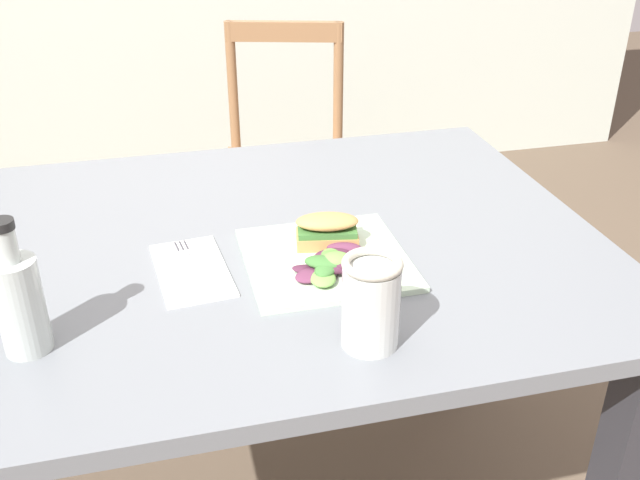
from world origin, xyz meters
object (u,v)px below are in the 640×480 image
dining_table (282,301)px  plate_lunch (326,259)px  chair_wooden_far (284,166)px  fork_on_napkin (189,263)px  mason_jar_iced_tea (371,307)px  sandwich_half_front (327,229)px  bottle_cold_brew (21,307)px

dining_table → plate_lunch: (0.06, -0.10, 0.14)m
dining_table → plate_lunch: 0.18m
chair_wooden_far → plate_lunch: bearing=-97.5°
dining_table → chair_wooden_far: 1.04m
chair_wooden_far → fork_on_napkin: size_ratio=4.68×
plate_lunch → mason_jar_iced_tea: 0.24m
sandwich_half_front → fork_on_napkin: bearing=179.8°
sandwich_half_front → bottle_cold_brew: 0.49m
dining_table → plate_lunch: plate_lunch is taller
bottle_cold_brew → mason_jar_iced_tea: bottle_cold_brew is taller
fork_on_napkin → mason_jar_iced_tea: size_ratio=1.40×
chair_wooden_far → plate_lunch: 1.15m
chair_wooden_far → mason_jar_iced_tea: bearing=-96.1°
mason_jar_iced_tea → bottle_cold_brew: bearing=167.5°
dining_table → bottle_cold_brew: (-0.39, -0.23, 0.20)m
dining_table → mason_jar_iced_tea: size_ratio=8.39×
sandwich_half_front → chair_wooden_far: bearing=82.8°
sandwich_half_front → bottle_cold_brew: (-0.46, -0.17, 0.03)m
dining_table → sandwich_half_front: size_ratio=9.80×
dining_table → chair_wooden_far: size_ratio=1.28×
dining_table → fork_on_napkin: (-0.16, -0.06, 0.14)m
chair_wooden_far → mason_jar_iced_tea: (-0.14, -1.33, 0.35)m
chair_wooden_far → fork_on_napkin: (-0.37, -1.06, 0.30)m
sandwich_half_front → dining_table: bearing=139.6°
fork_on_napkin → mason_jar_iced_tea: (0.22, -0.27, 0.05)m
plate_lunch → sandwich_half_front: 0.05m
mason_jar_iced_tea → chair_wooden_far: bearing=83.9°
plate_lunch → mason_jar_iced_tea: bearing=-89.2°
chair_wooden_far → fork_on_napkin: bearing=-109.0°
sandwich_half_front → fork_on_napkin: size_ratio=0.61×
dining_table → sandwich_half_front: (0.07, -0.06, 0.17)m
plate_lunch → mason_jar_iced_tea: (0.00, -0.23, 0.05)m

